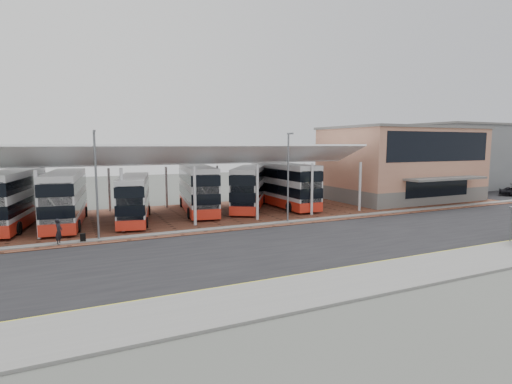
{
  "coord_description": "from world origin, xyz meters",
  "views": [
    {
      "loc": [
        -15.77,
        -24.7,
        7.06
      ],
      "look_at": [
        -0.52,
        7.69,
        2.78
      ],
      "focal_mm": 28.0,
      "sensor_mm": 36.0,
      "label": 1
    }
  ],
  "objects_px": {
    "bus_2": "(134,199)",
    "bus_4": "(249,188)",
    "bus_0": "(13,199)",
    "bus_1": "(65,199)",
    "bus_5": "(284,185)",
    "bus_3": "(198,189)",
    "pedestrian": "(59,232)",
    "terminal": "(400,163)"
  },
  "relations": [
    {
      "from": "bus_4",
      "to": "bus_5",
      "type": "bearing_deg",
      "value": 30.62
    },
    {
      "from": "bus_3",
      "to": "pedestrian",
      "type": "xyz_separation_m",
      "value": [
        -12.85,
        -9.06,
        -1.46
      ]
    },
    {
      "from": "bus_0",
      "to": "bus_3",
      "type": "xyz_separation_m",
      "value": [
        16.41,
        0.59,
        -0.01
      ]
    },
    {
      "from": "bus_3",
      "to": "pedestrian",
      "type": "bearing_deg",
      "value": -135.67
    },
    {
      "from": "bus_2",
      "to": "bus_5",
      "type": "bearing_deg",
      "value": 18.92
    },
    {
      "from": "terminal",
      "to": "bus_3",
      "type": "height_order",
      "value": "terminal"
    },
    {
      "from": "bus_1",
      "to": "bus_4",
      "type": "xyz_separation_m",
      "value": [
        18.05,
        1.13,
        -0.03
      ]
    },
    {
      "from": "bus_2",
      "to": "bus_4",
      "type": "bearing_deg",
      "value": 21.4
    },
    {
      "from": "bus_1",
      "to": "bus_5",
      "type": "distance_m",
      "value": 22.31
    },
    {
      "from": "bus_4",
      "to": "bus_0",
      "type": "bearing_deg",
      "value": -148.52
    },
    {
      "from": "terminal",
      "to": "bus_1",
      "type": "height_order",
      "value": "terminal"
    },
    {
      "from": "bus_1",
      "to": "bus_5",
      "type": "relative_size",
      "value": 0.97
    },
    {
      "from": "bus_3",
      "to": "bus_4",
      "type": "bearing_deg",
      "value": 4.12
    },
    {
      "from": "bus_1",
      "to": "bus_2",
      "type": "xyz_separation_m",
      "value": [
        5.65,
        -0.89,
        -0.24
      ]
    },
    {
      "from": "bus_0",
      "to": "pedestrian",
      "type": "bearing_deg",
      "value": -56.98
    },
    {
      "from": "pedestrian",
      "to": "bus_5",
      "type": "bearing_deg",
      "value": -49.73
    },
    {
      "from": "bus_5",
      "to": "pedestrian",
      "type": "distance_m",
      "value": 24.33
    },
    {
      "from": "bus_0",
      "to": "pedestrian",
      "type": "distance_m",
      "value": 9.3
    },
    {
      "from": "bus_2",
      "to": "bus_4",
      "type": "distance_m",
      "value": 12.57
    },
    {
      "from": "bus_4",
      "to": "terminal",
      "type": "bearing_deg",
      "value": 29.49
    },
    {
      "from": "terminal",
      "to": "bus_0",
      "type": "distance_m",
      "value": 43.23
    },
    {
      "from": "terminal",
      "to": "bus_3",
      "type": "relative_size",
      "value": 1.55
    },
    {
      "from": "terminal",
      "to": "bus_1",
      "type": "bearing_deg",
      "value": -179.28
    },
    {
      "from": "bus_2",
      "to": "bus_4",
      "type": "xyz_separation_m",
      "value": [
        12.4,
        2.02,
        0.22
      ]
    },
    {
      "from": "bus_1",
      "to": "terminal",
      "type": "bearing_deg",
      "value": 7.09
    },
    {
      "from": "bus_1",
      "to": "bus_4",
      "type": "height_order",
      "value": "bus_1"
    },
    {
      "from": "bus_5",
      "to": "bus_3",
      "type": "bearing_deg",
      "value": 177.41
    },
    {
      "from": "bus_1",
      "to": "bus_4",
      "type": "bearing_deg",
      "value": 9.96
    },
    {
      "from": "bus_2",
      "to": "bus_3",
      "type": "relative_size",
      "value": 0.87
    },
    {
      "from": "bus_0",
      "to": "pedestrian",
      "type": "xyz_separation_m",
      "value": [
        3.56,
        -8.47,
        -1.47
      ]
    },
    {
      "from": "pedestrian",
      "to": "bus_3",
      "type": "bearing_deg",
      "value": -35.07
    },
    {
      "from": "bus_2",
      "to": "bus_5",
      "type": "height_order",
      "value": "bus_5"
    },
    {
      "from": "bus_3",
      "to": "bus_5",
      "type": "distance_m",
      "value": 9.91
    },
    {
      "from": "bus_0",
      "to": "pedestrian",
      "type": "height_order",
      "value": "bus_0"
    },
    {
      "from": "bus_5",
      "to": "bus_0",
      "type": "bearing_deg",
      "value": -179.34
    },
    {
      "from": "bus_0",
      "to": "bus_2",
      "type": "height_order",
      "value": "bus_0"
    },
    {
      "from": "terminal",
      "to": "bus_2",
      "type": "distance_m",
      "value": 33.63
    },
    {
      "from": "bus_5",
      "to": "bus_1",
      "type": "bearing_deg",
      "value": -176.66
    },
    {
      "from": "bus_0",
      "to": "bus_1",
      "type": "distance_m",
      "value": 4.15
    },
    {
      "from": "bus_1",
      "to": "bus_4",
      "type": "distance_m",
      "value": 18.09
    },
    {
      "from": "bus_1",
      "to": "bus_2",
      "type": "bearing_deg",
      "value": -2.59
    },
    {
      "from": "terminal",
      "to": "bus_2",
      "type": "relative_size",
      "value": 1.78
    }
  ]
}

